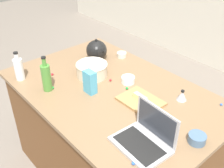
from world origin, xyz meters
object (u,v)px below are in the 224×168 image
(bottle_olive, at_px, (46,77))
(ramekin_wide, at_px, (128,80))
(cutting_board, at_px, (141,101))
(ramekin_medium, at_px, (122,55))
(kettle, at_px, (97,51))
(kitchen_timer, at_px, (182,95))
(bottle_vinegar, at_px, (19,69))
(butter_stick_left, at_px, (140,98))
(laptop, at_px, (146,137))
(candy_bag, at_px, (90,82))
(ramekin_small, at_px, (197,139))
(mixing_bowl_large, at_px, (92,69))

(bottle_olive, xyz_separation_m, ramekin_wide, (0.31, 0.51, -0.08))
(cutting_board, height_order, ramekin_medium, ramekin_medium)
(kettle, distance_m, kitchen_timer, 0.87)
(ramekin_medium, distance_m, kitchen_timer, 0.76)
(bottle_olive, height_order, bottle_vinegar, bottle_olive)
(cutting_board, relative_size, kitchen_timer, 3.72)
(bottle_olive, xyz_separation_m, butter_stick_left, (0.54, 0.40, -0.07))
(butter_stick_left, bearing_deg, kitchen_timer, 53.82)
(laptop, distance_m, bottle_olive, 0.85)
(kettle, bearing_deg, ramekin_wide, -8.16)
(candy_bag, bearing_deg, cutting_board, 29.84)
(laptop, bearing_deg, cutting_board, 137.62)
(cutting_board, relative_size, ramekin_small, 2.84)
(ramekin_small, relative_size, ramekin_medium, 1.20)
(candy_bag, bearing_deg, kettle, 136.54)
(mixing_bowl_large, distance_m, bottle_olive, 0.37)
(ramekin_medium, distance_m, candy_bag, 0.61)
(bottle_olive, height_order, ramekin_wide, bottle_olive)
(laptop, height_order, ramekin_medium, laptop)
(laptop, height_order, mixing_bowl_large, laptop)
(bottle_olive, bearing_deg, ramekin_wide, 58.33)
(kettle, height_order, ramekin_medium, kettle)
(ramekin_medium, bearing_deg, cutting_board, -31.95)
(ramekin_wide, relative_size, kitchen_timer, 1.31)
(cutting_board, bearing_deg, candy_bag, -150.16)
(ramekin_wide, bearing_deg, kettle, 171.84)
(bottle_olive, bearing_deg, mixing_bowl_large, 81.71)
(laptop, bearing_deg, ramekin_small, 51.59)
(ramekin_small, bearing_deg, laptop, -128.41)
(butter_stick_left, bearing_deg, ramekin_medium, 147.88)
(kettle, bearing_deg, bottle_vinegar, -100.44)
(bottle_olive, relative_size, ramekin_small, 2.64)
(bottle_vinegar, height_order, ramekin_medium, bottle_vinegar)
(kitchen_timer, bearing_deg, butter_stick_left, -126.18)
(laptop, xyz_separation_m, ramekin_small, (0.18, 0.23, -0.02))
(mixing_bowl_large, relative_size, ramekin_wide, 2.46)
(bottle_olive, height_order, cutting_board, bottle_olive)
(kitchen_timer, bearing_deg, bottle_olive, -138.60)
(bottle_vinegar, bearing_deg, mixing_bowl_large, 53.89)
(laptop, relative_size, cutting_board, 1.13)
(mixing_bowl_large, bearing_deg, bottle_vinegar, -126.11)
(kitchen_timer, xyz_separation_m, candy_bag, (-0.49, -0.42, 0.05))
(ramekin_wide, xyz_separation_m, kitchen_timer, (0.40, 0.12, 0.01))
(butter_stick_left, xyz_separation_m, ramekin_medium, (-0.58, 0.36, -0.01))
(cutting_board, bearing_deg, bottle_vinegar, -149.65)
(butter_stick_left, xyz_separation_m, candy_bag, (-0.32, -0.18, 0.05))
(ramekin_small, height_order, kitchen_timer, kitchen_timer)
(bottle_vinegar, distance_m, butter_stick_left, 0.95)
(bottle_vinegar, relative_size, ramekin_medium, 2.72)
(ramekin_medium, relative_size, ramekin_wide, 0.84)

